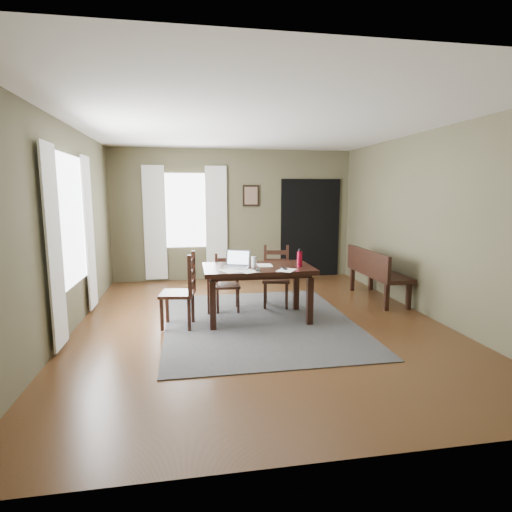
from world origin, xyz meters
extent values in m
cube|color=#492C16|center=(0.00, 0.00, -0.01)|extent=(5.00, 6.00, 0.01)
cube|color=brown|center=(0.00, 3.00, 1.35)|extent=(5.00, 0.02, 2.70)
cube|color=brown|center=(0.00, -3.00, 1.35)|extent=(5.00, 0.02, 2.70)
cube|color=brown|center=(-2.50, 0.00, 1.35)|extent=(0.02, 6.00, 2.70)
cube|color=brown|center=(2.50, 0.00, 1.35)|extent=(0.02, 6.00, 2.70)
cube|color=white|center=(0.00, 0.00, 2.70)|extent=(5.00, 6.00, 0.02)
cube|color=#383838|center=(0.00, 0.00, 0.01)|extent=(2.60, 3.20, 0.01)
cube|color=black|center=(0.00, 0.13, 0.75)|extent=(1.53, 0.92, 0.06)
cube|color=black|center=(0.00, 0.13, 0.69)|extent=(1.37, 0.76, 0.05)
cube|color=black|center=(-0.67, -0.23, 0.34)|extent=(0.08, 0.08, 0.65)
cube|color=black|center=(-0.67, 0.49, 0.34)|extent=(0.08, 0.08, 0.65)
cube|color=black|center=(0.66, -0.23, 0.34)|extent=(0.08, 0.08, 0.65)
cube|color=black|center=(0.66, 0.49, 0.34)|extent=(0.08, 0.08, 0.65)
cube|color=black|center=(-1.13, -0.02, 0.46)|extent=(0.50, 0.50, 0.04)
cube|color=black|center=(-1.28, 0.18, 0.23)|extent=(0.05, 0.05, 0.43)
cube|color=black|center=(-0.93, 0.13, 0.23)|extent=(0.05, 0.05, 0.43)
cube|color=black|center=(-1.33, -0.17, 0.23)|extent=(0.05, 0.05, 0.43)
cube|color=black|center=(-0.98, -0.22, 0.23)|extent=(0.05, 0.05, 0.43)
cube|color=black|center=(-0.90, 0.14, 0.75)|extent=(0.05, 0.05, 0.55)
cube|color=black|center=(-0.96, -0.24, 0.75)|extent=(0.05, 0.05, 0.55)
cube|color=black|center=(-0.93, -0.05, 0.60)|extent=(0.07, 0.33, 0.07)
cube|color=black|center=(-0.93, -0.05, 0.75)|extent=(0.07, 0.33, 0.07)
cube|color=black|center=(-0.93, -0.05, 0.90)|extent=(0.07, 0.33, 0.07)
cube|color=black|center=(-0.39, 0.62, 0.40)|extent=(0.40, 0.40, 0.04)
cube|color=black|center=(-0.55, 0.48, 0.20)|extent=(0.04, 0.04, 0.37)
cube|color=black|center=(-0.53, 0.78, 0.20)|extent=(0.04, 0.04, 0.37)
cube|color=black|center=(-0.25, 0.46, 0.20)|extent=(0.04, 0.04, 0.37)
cube|color=black|center=(-0.23, 0.77, 0.20)|extent=(0.04, 0.04, 0.37)
cube|color=black|center=(-0.54, 0.80, 0.64)|extent=(0.04, 0.04, 0.47)
cube|color=black|center=(-0.22, 0.78, 0.64)|extent=(0.04, 0.04, 0.47)
cube|color=black|center=(-0.38, 0.79, 0.52)|extent=(0.28, 0.04, 0.06)
cube|color=black|center=(-0.38, 0.79, 0.64)|extent=(0.28, 0.04, 0.06)
cube|color=black|center=(-0.38, 0.79, 0.77)|extent=(0.28, 0.04, 0.06)
cube|color=black|center=(0.40, 0.72, 0.44)|extent=(0.51, 0.51, 0.04)
cube|color=black|center=(0.19, 0.60, 0.22)|extent=(0.05, 0.05, 0.41)
cube|color=black|center=(0.27, 0.93, 0.22)|extent=(0.05, 0.05, 0.41)
cube|color=black|center=(0.52, 0.52, 0.22)|extent=(0.05, 0.05, 0.41)
cube|color=black|center=(0.60, 0.85, 0.22)|extent=(0.05, 0.05, 0.41)
cube|color=black|center=(0.26, 0.95, 0.71)|extent=(0.05, 0.05, 0.52)
cube|color=black|center=(0.61, 0.87, 0.71)|extent=(0.05, 0.05, 0.52)
cube|color=black|center=(0.44, 0.91, 0.57)|extent=(0.31, 0.10, 0.07)
cube|color=black|center=(0.44, 0.91, 0.71)|extent=(0.31, 0.10, 0.07)
cube|color=black|center=(0.44, 0.91, 0.85)|extent=(0.31, 0.10, 0.07)
cube|color=black|center=(2.22, 0.87, 0.46)|extent=(0.49, 1.53, 0.07)
cube|color=black|center=(2.41, 0.22, 0.21)|extent=(0.07, 0.07, 0.43)
cube|color=black|center=(2.03, 0.22, 0.21)|extent=(0.07, 0.07, 0.43)
cube|color=black|center=(2.41, 1.53, 0.21)|extent=(0.07, 0.07, 0.43)
cube|color=black|center=(2.03, 1.53, 0.21)|extent=(0.07, 0.07, 0.43)
cube|color=black|center=(2.00, 0.87, 0.68)|extent=(0.05, 1.53, 0.37)
cube|color=#B7B7BC|center=(-0.32, 0.07, 0.79)|extent=(0.41, 0.34, 0.02)
cube|color=#B7B7BC|center=(-0.27, 0.19, 0.90)|extent=(0.35, 0.17, 0.23)
cube|color=silver|center=(-0.28, 0.18, 0.90)|extent=(0.30, 0.14, 0.19)
cube|color=#3F3F42|center=(-0.32, 0.06, 0.80)|extent=(0.32, 0.23, 0.00)
cube|color=#3F3F42|center=(-0.06, -0.22, 0.79)|extent=(0.07, 0.10, 0.03)
cube|color=black|center=(0.32, -0.12, 0.79)|extent=(0.06, 0.16, 0.02)
cylinder|color=silver|center=(-0.07, 0.06, 0.86)|extent=(0.07, 0.07, 0.15)
cylinder|color=maroon|center=(0.57, 0.00, 0.89)|extent=(0.09, 0.09, 0.22)
cylinder|color=black|center=(0.57, 0.00, 1.01)|extent=(0.06, 0.06, 0.03)
cube|color=white|center=(-0.41, -0.14, 0.78)|extent=(0.34, 0.38, 0.00)
cube|color=white|center=(0.33, -0.22, 0.78)|extent=(0.33, 0.35, 0.00)
cube|color=white|center=(0.11, 0.19, 0.78)|extent=(0.22, 0.28, 0.00)
cube|color=white|center=(-0.20, -0.20, 0.78)|extent=(0.31, 0.34, 0.00)
cube|color=white|center=(-2.47, 0.20, 1.45)|extent=(0.01, 1.30, 1.70)
cube|color=white|center=(-1.00, 2.97, 1.45)|extent=(1.00, 0.01, 1.50)
cube|color=silver|center=(-2.44, -0.62, 1.20)|extent=(0.03, 0.48, 2.30)
cube|color=silver|center=(-2.44, 1.02, 1.20)|extent=(0.03, 0.48, 2.30)
cube|color=silver|center=(-1.62, 2.94, 1.20)|extent=(0.44, 0.03, 2.30)
cube|color=silver|center=(-0.38, 2.94, 1.20)|extent=(0.44, 0.03, 2.30)
cube|color=black|center=(0.35, 2.97, 1.75)|extent=(0.34, 0.03, 0.44)
cube|color=brown|center=(0.35, 2.96, 1.75)|extent=(0.27, 0.01, 0.36)
cube|color=black|center=(1.65, 2.97, 1.05)|extent=(1.30, 0.03, 2.10)
camera|label=1|loc=(-0.97, -5.34, 1.80)|focal=28.00mm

